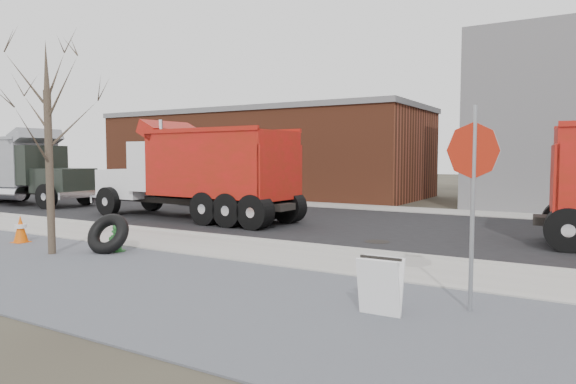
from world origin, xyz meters
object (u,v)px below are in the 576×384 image
Objects in this scene: truck_tire at (108,234)px; dump_truck_red_b at (198,170)px; fire_hydrant at (117,239)px; sandwich_board at (380,286)px; dump_truck_grey at (16,167)px; stop_sign at (473,174)px.

dump_truck_red_b is at bearing 111.82° from truck_tire.
fire_hydrant is 6.87m from dump_truck_red_b.
sandwich_board is at bearing -10.08° from truck_tire.
dump_truck_grey is at bearing 160.01° from fire_hydrant.
fire_hydrant is 0.08× the size of dump_truck_red_b.
dump_truck_red_b is at bearing 132.05° from stop_sign.
sandwich_board is at bearing -158.27° from stop_sign.
sandwich_board is at bearing 145.44° from dump_truck_red_b.
dump_truck_red_b is (-11.31, 6.78, -0.24)m from stop_sign.
fire_hydrant is at bearing -27.82° from dump_truck_grey.
fire_hydrant is 0.23× the size of stop_sign.
dump_truck_grey is at bearing 146.33° from stop_sign.
stop_sign is at bearing 37.65° from sandwich_board.
dump_truck_red_b reaches higher than fire_hydrant.
dump_truck_grey is at bearing 159.37° from sandwich_board.
fire_hydrant is 0.26m from truck_tire.
truck_tire is at bearing 159.98° from stop_sign.
dump_truck_red_b reaches higher than sandwich_board.
fire_hydrant is at bearing 56.19° from truck_tire.
truck_tire is 7.78m from sandwich_board.
dump_truck_red_b is at bearing 116.69° from fire_hydrant.
fire_hydrant is 0.58× the size of truck_tire.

